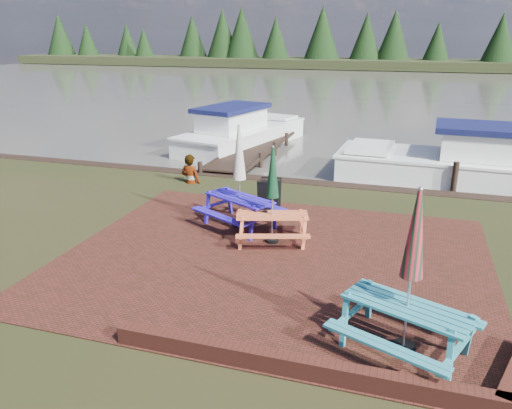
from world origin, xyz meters
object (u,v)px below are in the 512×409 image
object	(u,v)px
picnic_table_red	(272,210)
person	(190,155)
boat_jetty	(241,134)
picnic_table_blue	(240,193)
boat_near	(468,166)
picnic_table_teal	(408,298)
chalkboard	(269,195)
jetty	(258,146)

from	to	relation	value
picnic_table_red	person	xyz separation A→B (m)	(-3.83, 3.91, 0.14)
boat_jetty	person	xyz separation A→B (m)	(0.44, -6.32, 0.51)
picnic_table_red	picnic_table_blue	xyz separation A→B (m)	(-1.04, 0.73, 0.10)
boat_near	person	distance (m)	9.20
picnic_table_red	person	size ratio (longest dim) A/B	1.21
picnic_table_teal	person	xyz separation A→B (m)	(-6.88, 7.36, 0.02)
picnic_table_teal	person	world-z (taller)	picnic_table_teal
boat_jetty	person	world-z (taller)	person
chalkboard	person	xyz separation A→B (m)	(-3.19, 1.86, 0.47)
picnic_table_red	jetty	bearing A→B (deg)	91.59
picnic_table_teal	person	bearing A→B (deg)	155.66
picnic_table_red	boat_near	xyz separation A→B (m)	(4.78, 7.09, -0.34)
chalkboard	picnic_table_red	bearing A→B (deg)	-80.68
picnic_table_teal	picnic_table_blue	xyz separation A→B (m)	(-4.09, 4.19, -0.02)
picnic_table_blue	boat_jetty	xyz separation A→B (m)	(-3.24, 9.49, -0.47)
picnic_table_teal	jetty	world-z (taller)	picnic_table_teal
picnic_table_blue	boat_jetty	world-z (taller)	picnic_table_blue
picnic_table_red	person	world-z (taller)	picnic_table_red
picnic_table_teal	picnic_table_red	bearing A→B (deg)	154.00
picnic_table_red	picnic_table_blue	bearing A→B (deg)	127.66
picnic_table_teal	chalkboard	distance (m)	6.64
picnic_table_blue	chalkboard	distance (m)	1.44
jetty	boat_near	size ratio (longest dim) A/B	1.10
picnic_table_blue	boat_near	size ratio (longest dim) A/B	0.31
jetty	boat_jetty	world-z (taller)	boat_jetty
picnic_table_red	boat_jetty	size ratio (longest dim) A/B	0.30
picnic_table_blue	chalkboard	xyz separation A→B (m)	(0.39, 1.31, -0.42)
picnic_table_red	boat_near	size ratio (longest dim) A/B	0.27
boat_near	picnic_table_teal	bearing A→B (deg)	173.51
picnic_table_teal	person	distance (m)	10.08
chalkboard	jetty	bearing A→B (deg)	101.03
chalkboard	boat_jetty	world-z (taller)	boat_jetty
chalkboard	jetty	size ratio (longest dim) A/B	0.10
boat_jetty	person	distance (m)	6.35
boat_jetty	chalkboard	bearing A→B (deg)	-51.81
boat_near	chalkboard	bearing A→B (deg)	135.74
picnic_table_red	jetty	distance (m)	9.93
boat_jetty	jetty	bearing A→B (deg)	-24.29
jetty	boat_jetty	size ratio (longest dim) A/B	1.19
jetty	boat_near	world-z (taller)	boat_near
boat_near	boat_jetty	bearing A→B (deg)	73.75
picnic_table_blue	person	world-z (taller)	picnic_table_blue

